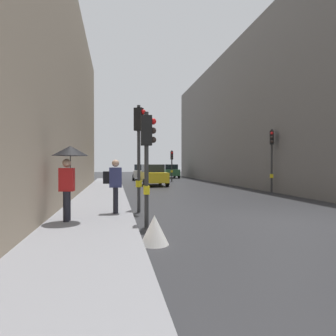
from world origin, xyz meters
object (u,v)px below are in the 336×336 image
(car_green_estate, at_px, (170,171))
(warning_sign_triangle, at_px, (154,230))
(traffic_light_near_right, at_px, (139,139))
(car_white_compact, at_px, (141,172))
(pedestrian_with_umbrella, at_px, (69,162))
(traffic_light_near_left, at_px, (147,148))
(traffic_light_far_median, at_px, (172,160))
(car_yellow_taxi, at_px, (153,175))
(traffic_light_mid_street, at_px, (272,149))
(pedestrian_with_grey_backpack, at_px, (114,183))

(car_green_estate, distance_m, warning_sign_triangle, 31.26)
(traffic_light_near_right, xyz_separation_m, car_white_compact, (2.12, 22.28, -1.85))
(car_white_compact, bearing_deg, pedestrian_with_umbrella, -99.99)
(traffic_light_near_left, bearing_deg, traffic_light_near_right, 90.11)
(traffic_light_far_median, relative_size, car_yellow_taxi, 0.75)
(traffic_light_mid_street, height_order, traffic_light_far_median, traffic_light_mid_street)
(traffic_light_near_left, height_order, car_green_estate, traffic_light_near_left)
(traffic_light_near_left, height_order, car_white_compact, traffic_light_near_left)
(traffic_light_far_median, height_order, warning_sign_triangle, traffic_light_far_median)
(car_green_estate, bearing_deg, warning_sign_triangle, -101.58)
(traffic_light_mid_street, height_order, pedestrian_with_grey_backpack, traffic_light_mid_street)
(pedestrian_with_umbrella, relative_size, warning_sign_triangle, 3.29)
(car_yellow_taxi, bearing_deg, pedestrian_with_grey_backpack, -102.59)
(traffic_light_near_right, height_order, car_green_estate, traffic_light_near_right)
(traffic_light_near_left, height_order, pedestrian_with_umbrella, traffic_light_near_left)
(car_green_estate, relative_size, car_white_compact, 0.97)
(pedestrian_with_umbrella, distance_m, pedestrian_with_grey_backpack, 1.83)
(car_yellow_taxi, bearing_deg, car_white_compact, 90.80)
(traffic_light_near_right, distance_m, car_green_estate, 27.02)
(car_green_estate, height_order, pedestrian_with_umbrella, pedestrian_with_umbrella)
(traffic_light_mid_street, height_order, warning_sign_triangle, traffic_light_mid_street)
(car_yellow_taxi, bearing_deg, pedestrian_with_umbrella, -106.11)
(traffic_light_mid_street, relative_size, traffic_light_near_right, 1.00)
(traffic_light_near_left, distance_m, pedestrian_with_umbrella, 2.27)
(traffic_light_near_right, relative_size, pedestrian_with_grey_backpack, 2.24)
(car_green_estate, bearing_deg, pedestrian_with_grey_backpack, -104.73)
(traffic_light_near_left, relative_size, car_green_estate, 0.77)
(warning_sign_triangle, bearing_deg, car_green_estate, 78.42)
(car_green_estate, height_order, pedestrian_with_grey_backpack, pedestrian_with_grey_backpack)
(pedestrian_with_umbrella, bearing_deg, pedestrian_with_grey_backpack, 42.19)
(car_yellow_taxi, height_order, pedestrian_with_umbrella, pedestrian_with_umbrella)
(traffic_light_near_left, xyz_separation_m, warning_sign_triangle, (-0.04, -1.79, -1.92))
(traffic_light_far_median, bearing_deg, pedestrian_with_grey_backpack, -106.76)
(car_white_compact, relative_size, pedestrian_with_grey_backpack, 2.44)
(traffic_light_near_left, height_order, traffic_light_near_right, traffic_light_near_right)
(traffic_light_near_left, distance_m, car_yellow_taxi, 16.02)
(traffic_light_near_right, height_order, car_white_compact, traffic_light_near_right)
(traffic_light_mid_street, xyz_separation_m, pedestrian_with_umbrella, (-10.83, -7.75, -0.88))
(car_yellow_taxi, xyz_separation_m, pedestrian_with_grey_backpack, (-3.17, -14.18, 0.29))
(car_white_compact, bearing_deg, car_green_estate, 43.85)
(traffic_light_near_right, height_order, car_yellow_taxi, traffic_light_near_right)
(traffic_light_near_left, bearing_deg, pedestrian_with_grey_backpack, 119.59)
(car_green_estate, distance_m, car_yellow_taxi, 13.62)
(traffic_light_far_median, bearing_deg, pedestrian_with_umbrella, -109.08)
(traffic_light_mid_street, xyz_separation_m, warning_sign_triangle, (-8.69, -10.02, -2.40))
(pedestrian_with_umbrella, bearing_deg, traffic_light_near_right, 44.18)
(car_white_compact, relative_size, pedestrian_with_umbrella, 2.02)
(car_green_estate, bearing_deg, car_yellow_taxi, -107.01)
(traffic_light_mid_street, bearing_deg, traffic_light_far_median, 106.52)
(traffic_light_near_right, xyz_separation_m, pedestrian_with_grey_backpack, (-0.92, -0.97, -1.57))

